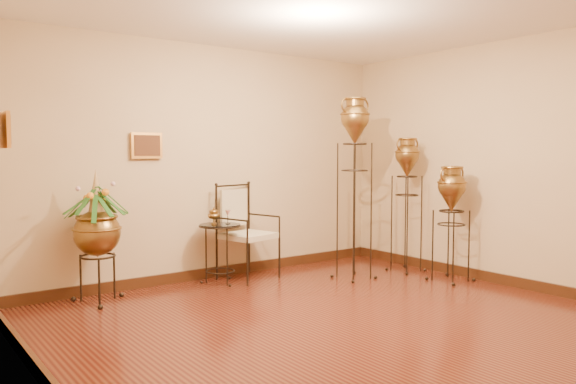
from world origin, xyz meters
TOP-DOWN VIEW (x-y plane):
  - ground at (0.00, 0.00)m, footprint 5.00×5.00m
  - room_shell at (-0.01, 0.01)m, footprint 5.02×5.02m
  - amphora_tall at (1.32, 1.41)m, footprint 0.57×0.57m
  - amphora_mid at (2.15, 1.31)m, footprint 0.46×0.46m
  - amphora_short at (2.15, 0.62)m, footprint 0.46×0.46m
  - planter_urn at (-1.52, 2.15)m, footprint 0.91×0.91m
  - armchair at (0.29, 2.15)m, footprint 0.76×0.73m
  - side_table at (-0.10, 2.15)m, footprint 0.61×0.61m

SIDE VIEW (x-z plane):
  - ground at x=0.00m, z-range 0.00..0.00m
  - side_table at x=-0.10m, z-range -0.08..0.80m
  - armchair at x=0.29m, z-range 0.00..1.14m
  - amphora_short at x=2.15m, z-range 0.00..1.39m
  - planter_urn at x=-1.52m, z-range 0.08..1.46m
  - amphora_mid at x=2.15m, z-range 0.01..1.74m
  - amphora_tall at x=1.32m, z-range 0.02..2.22m
  - room_shell at x=-0.01m, z-range 0.33..3.14m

